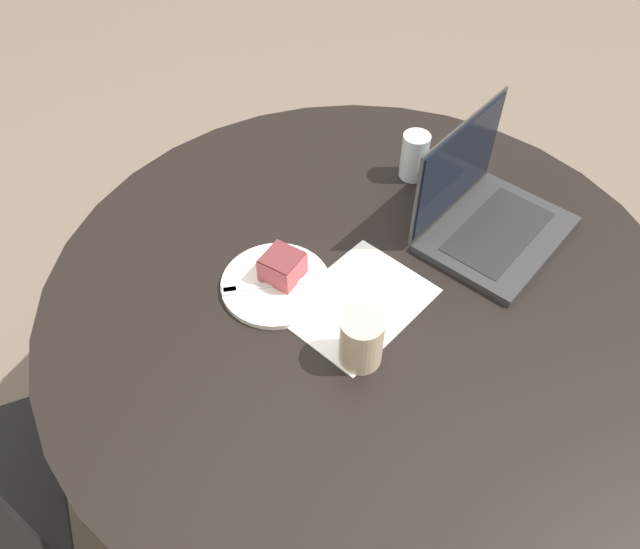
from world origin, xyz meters
TOP-DOWN VIEW (x-y plane):
  - ground_plane at (0.00, 0.00)m, footprint 12.00×12.00m
  - dining_table at (0.00, 0.00)m, footprint 1.33×1.33m
  - paper_document at (0.04, 0.02)m, footprint 0.29×0.23m
  - plate at (0.12, -0.13)m, footprint 0.23×0.23m
  - cake_slice at (0.10, -0.14)m, footprint 0.09×0.09m
  - fork at (0.16, -0.15)m, footprint 0.15×0.12m
  - coffee_glass at (0.13, 0.11)m, footprint 0.08×0.08m
  - water_glass at (-0.35, -0.16)m, footprint 0.07×0.07m
  - laptop at (-0.32, 0.07)m, footprint 0.34×0.27m

SIDE VIEW (x-z plane):
  - ground_plane at x=0.00m, z-range 0.00..0.00m
  - dining_table at x=0.00m, z-range 0.25..1.00m
  - paper_document at x=0.04m, z-range 0.75..0.75m
  - plate at x=0.12m, z-range 0.75..0.76m
  - fork at x=0.16m, z-range 0.76..0.76m
  - cake_slice at x=0.10m, z-range 0.76..0.82m
  - laptop at x=-0.32m, z-range 0.66..0.92m
  - coffee_glass at x=0.13m, z-range 0.75..0.86m
  - water_glass at x=-0.35m, z-range 0.75..0.86m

